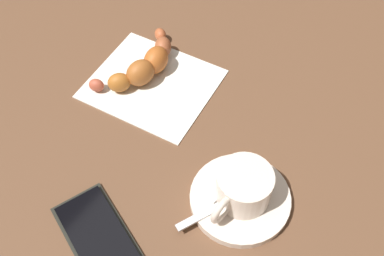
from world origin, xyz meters
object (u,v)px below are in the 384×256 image
at_px(saucer, 240,199).
at_px(espresso_cup, 243,187).
at_px(napkin, 152,83).
at_px(sugar_packet, 223,182).
at_px(teaspoon, 235,197).
at_px(cell_phone, 100,239).
at_px(croissant, 145,65).

distance_m(saucer, espresso_cup, 0.03).
bearing_deg(napkin, sugar_packet, -24.98).
height_order(espresso_cup, sugar_packet, espresso_cup).
bearing_deg(espresso_cup, teaspoon, -126.36).
xyz_separation_m(saucer, sugar_packet, (-0.03, 0.00, 0.01)).
relative_size(teaspoon, napkin, 0.66).
distance_m(saucer, teaspoon, 0.01).
relative_size(saucer, teaspoon, 1.07).
relative_size(teaspoon, sugar_packet, 1.87).
height_order(sugar_packet, cell_phone, sugar_packet).
bearing_deg(saucer, sugar_packet, 173.93).
height_order(teaspoon, sugar_packet, teaspoon).
xyz_separation_m(saucer, cell_phone, (-0.10, -0.14, -0.00)).
xyz_separation_m(croissant, cell_phone, (0.12, -0.23, -0.02)).
bearing_deg(cell_phone, saucer, 53.03).
bearing_deg(espresso_cup, napkin, 157.56).
relative_size(espresso_cup, sugar_packet, 1.52).
height_order(saucer, sugar_packet, sugar_packet).
bearing_deg(saucer, teaspoon, -126.32).
height_order(sugar_packet, croissant, croissant).
xyz_separation_m(saucer, teaspoon, (-0.00, -0.01, 0.01)).
bearing_deg(cell_phone, croissant, 117.52).
bearing_deg(napkin, teaspoon, -24.45).
bearing_deg(croissant, napkin, -24.90).
height_order(espresso_cup, cell_phone, espresso_cup).
distance_m(napkin, cell_phone, 0.25).
distance_m(espresso_cup, sugar_packet, 0.03).
xyz_separation_m(espresso_cup, sugar_packet, (-0.03, 0.00, -0.02)).
distance_m(espresso_cup, napkin, 0.23).
height_order(saucer, cell_phone, saucer).
bearing_deg(croissant, sugar_packet, -24.97).
bearing_deg(sugar_packet, napkin, -109.67).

